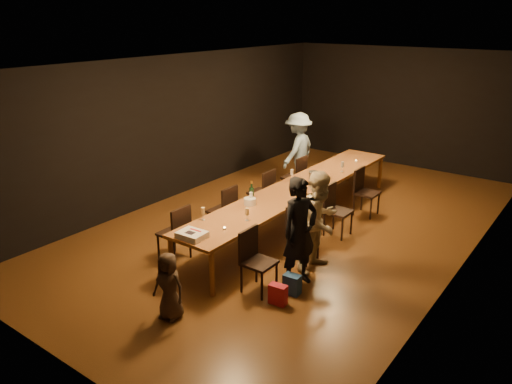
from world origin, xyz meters
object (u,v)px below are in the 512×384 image
Objects in this scene: table at (298,189)px; woman_tan at (320,221)px; chair_left_3 at (294,177)px; ice_bucket at (313,177)px; chair_left_1 at (222,210)px; chair_right_0 at (259,262)px; chair_left_2 at (261,192)px; man_blue at (298,150)px; birthday_cake at (192,235)px; woman_birthday at (299,232)px; child at (169,286)px; chair_right_1 at (303,233)px; chair_right_3 at (367,192)px; plate_stack at (250,201)px; chair_left_0 at (174,232)px; champagne_bottle at (252,191)px; chair_right_2 at (338,211)px.

table is 1.74m from woman_tan.
ice_bucket is (0.94, -0.81, 0.39)m from chair_left_3.
chair_left_1 is at bearing -180.00° from chair_left_3.
chair_right_0 is 1.00× the size of chair_left_2.
ice_bucket is (0.09, 0.39, 0.15)m from table.
man_blue is 4.87m from birthday_cake.
woman_birthday is 1.78× the size of child.
birthday_cake is (-0.89, -1.61, 0.33)m from chair_right_1.
chair_right_1 is 2.40m from chair_right_3.
birthday_cake is 3.21m from ice_bucket.
plate_stack is 1.69m from ice_bucket.
ice_bucket is at bearing 83.99° from child.
chair_left_3 is at bearing 22.87° from man_blue.
ice_bucket is (0.94, 2.79, 0.39)m from chair_left_0.
man_blue is 5.75m from child.
child is 2.27× the size of birthday_cake.
chair_left_0 is at bearing 1.35° from man_blue.
champagne_bottle is (-1.10, 1.29, 0.46)m from chair_right_0.
woman_birthday reaches higher than chair_right_1.
chair_left_1 is (-1.70, 0.00, 0.00)m from chair_right_1.
chair_right_3 is at bearing 24.45° from woman_birthday.
table is 1.49m from chair_left_1.
chair_left_0 is 1.00× the size of chair_left_1.
chair_left_3 is 0.59× the size of woman_tan.
plate_stack reaches higher than table.
woman_tan is 2.00m from ice_bucket.
chair_right_3 is 2.60m from champagne_bottle.
woman_birthday is 4.48m from man_blue.
birthday_cake is (-0.89, -4.01, 0.33)m from chair_right_3.
table is at bearing 86.08° from birthday_cake.
chair_right_0 is 1.56m from plate_stack.
chair_right_3 is at bearing -54.78° from chair_left_2.
chair_left_2 is 0.57× the size of woman_birthday.
table is 6.45× the size of chair_left_1.
chair_left_0 and chair_left_2 have the same top height.
woman_birthday is at bearing 148.26° from chair_right_0.
chair_left_2 is at bearing -125.22° from chair_right_1.
man_blue reaches higher than champagne_bottle.
chair_right_3 is at bearing -25.28° from chair_left_0.
chair_left_3 is at bearing -154.72° from chair_right_0.
woman_birthday reaches higher than chair_right_0.
woman_birthday is at bearing 34.58° from birthday_cake.
champagne_bottle is at bearing 93.86° from birthday_cake.
chair_left_3 is at bearing 104.61° from champagne_bottle.
woman_tan is at bearing 48.29° from birthday_cake.
chair_right_0 is 0.57× the size of woman_birthday.
child is 4.48× the size of ice_bucket.
woman_birthday reaches higher than table.
chair_right_2 is 1.93m from woman_birthday.
chair_right_0 and chair_left_0 have the same top height.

